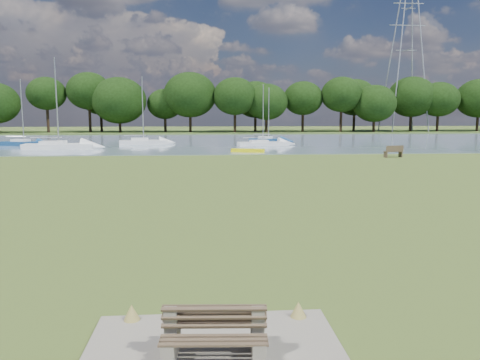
{
  "coord_description": "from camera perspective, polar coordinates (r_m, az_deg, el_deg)",
  "views": [
    {
      "loc": [
        -0.12,
        -20.91,
        3.91
      ],
      "look_at": [
        1.31,
        -2.0,
        1.15
      ],
      "focal_mm": 35.0,
      "sensor_mm": 36.0,
      "label": 1
    }
  ],
  "objects": [
    {
      "name": "ground",
      "position": [
        21.28,
        -3.94,
        -2.34
      ],
      "size": [
        220.0,
        220.0,
        0.0
      ],
      "primitive_type": "plane",
      "color": "olive"
    },
    {
      "name": "river",
      "position": [
        63.04,
        -4.24,
        4.68
      ],
      "size": [
        220.0,
        40.0,
        0.1
      ],
      "primitive_type": "cube",
      "color": "slate",
      "rests_on": "ground"
    },
    {
      "name": "far_bank",
      "position": [
        93.0,
        -4.29,
        5.82
      ],
      "size": [
        220.0,
        20.0,
        0.4
      ],
      "primitive_type": "cube",
      "color": "#4C6626",
      "rests_on": "ground"
    },
    {
      "name": "concrete_pad",
      "position": [
        7.92,
        -3.1,
        -20.9
      ],
      "size": [
        4.2,
        3.2,
        0.1
      ],
      "primitive_type": "cube",
      "color": "gray",
      "rests_on": "ground"
    },
    {
      "name": "bench_pair",
      "position": [
        7.73,
        -3.13,
        -18.25
      ],
      "size": [
        1.69,
        1.06,
        0.88
      ],
      "rotation": [
        0.0,
        0.0,
        -0.06
      ],
      "color": "gray",
      "rests_on": "concrete_pad"
    },
    {
      "name": "riverbank_bench",
      "position": [
        42.94,
        18.23,
        3.33
      ],
      "size": [
        1.76,
        0.81,
        1.05
      ],
      "rotation": [
        0.0,
        0.0,
        0.18
      ],
      "color": "brown",
      "rests_on": "ground"
    },
    {
      "name": "kayak",
      "position": [
        45.69,
        0.97,
        3.62
      ],
      "size": [
        3.33,
        1.6,
        0.32
      ],
      "primitive_type": "cube",
      "rotation": [
        0.0,
        0.0,
        -0.27
      ],
      "color": "yellow",
      "rests_on": "river"
    },
    {
      "name": "pylon",
      "position": [
        100.55,
        19.78,
        17.49
      ],
      "size": [
        7.21,
        5.06,
        33.41
      ],
      "color": "#9599A1",
      "rests_on": "far_bank"
    },
    {
      "name": "tree_line",
      "position": [
        89.36,
        1.1,
        10.01
      ],
      "size": [
        159.21,
        9.27,
        11.22
      ],
      "color": "black",
      "rests_on": "far_bank"
    },
    {
      "name": "sailboat_1",
      "position": [
        60.96,
        3.44,
        5.03
      ],
      "size": [
        5.15,
        2.84,
        6.99
      ],
      "rotation": [
        0.0,
        0.0,
        -0.31
      ],
      "color": "navy",
      "rests_on": "river"
    },
    {
      "name": "sailboat_2",
      "position": [
        60.06,
        -24.88,
        4.25
      ],
      "size": [
        5.44,
        2.29,
        7.6
      ],
      "rotation": [
        0.0,
        0.0,
        -0.16
      ],
      "color": "navy",
      "rests_on": "river"
    },
    {
      "name": "sailboat_3",
      "position": [
        54.61,
        2.74,
        4.61
      ],
      "size": [
        6.04,
        2.37,
        7.03
      ],
      "rotation": [
        0.0,
        0.0,
        0.13
      ],
      "color": "white",
      "rests_on": "river"
    },
    {
      "name": "sailboat_4",
      "position": [
        58.03,
        -11.73,
        4.74
      ],
      "size": [
        5.93,
        2.44,
        8.13
      ],
      "rotation": [
        0.0,
        0.0,
        0.15
      ],
      "color": "white",
      "rests_on": "river"
    },
    {
      "name": "sailboat_5",
      "position": [
        53.17,
        -21.3,
        4.1
      ],
      "size": [
        7.24,
        2.27,
        9.49
      ],
      "rotation": [
        0.0,
        0.0,
        0.04
      ],
      "color": "white",
      "rests_on": "river"
    }
  ]
}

